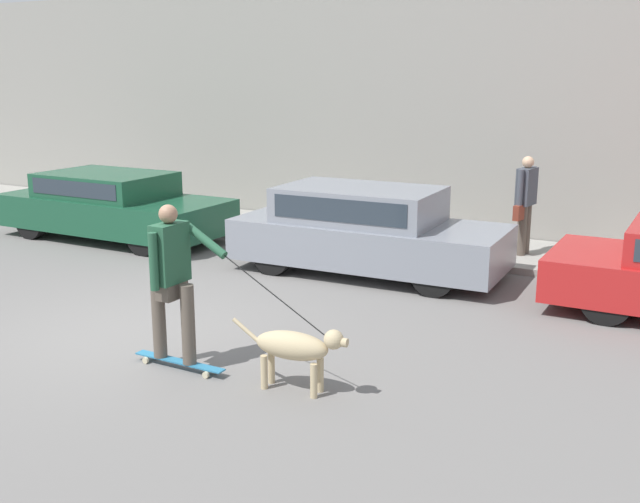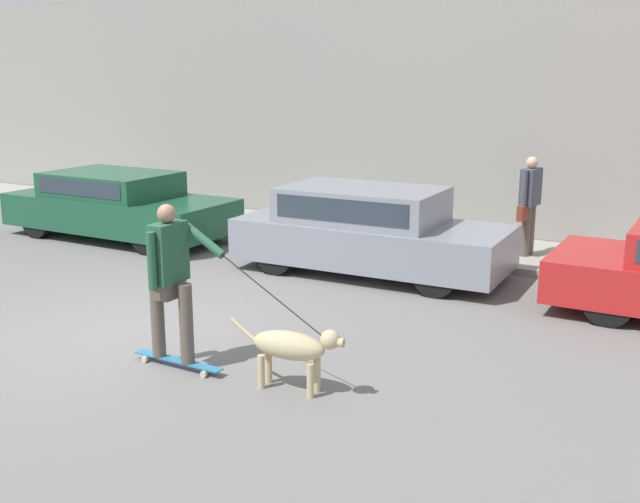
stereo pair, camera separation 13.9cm
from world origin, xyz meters
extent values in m
plane|color=slate|center=(0.00, 0.00, 0.00)|extent=(36.00, 36.00, 0.00)
cube|color=gray|center=(0.00, 7.23, 2.36)|extent=(32.00, 0.30, 4.72)
cube|color=gray|center=(0.00, 5.98, 0.05)|extent=(30.00, 2.16, 0.11)
cylinder|color=black|center=(-2.53, 4.68, 0.33)|extent=(0.66, 0.20, 0.66)
cylinder|color=black|center=(-2.53, 3.13, 0.33)|extent=(0.66, 0.20, 0.66)
cylinder|color=black|center=(-5.28, 4.67, 0.33)|extent=(0.66, 0.20, 0.66)
cylinder|color=black|center=(-5.28, 3.12, 0.33)|extent=(0.66, 0.20, 0.66)
cube|color=#194C33|center=(-3.90, 3.90, 0.50)|extent=(4.43, 1.80, 0.60)
cube|color=#194C33|center=(-4.08, 3.90, 1.01)|extent=(2.31, 1.62, 0.43)
cube|color=#28333D|center=(-4.08, 3.09, 1.04)|extent=(2.03, 0.02, 0.28)
cylinder|color=black|center=(2.60, 4.67, 0.31)|extent=(0.63, 0.22, 0.63)
cylinder|color=black|center=(2.64, 3.21, 0.31)|extent=(0.63, 0.22, 0.63)
cylinder|color=black|center=(0.01, 4.58, 0.31)|extent=(0.63, 0.22, 0.63)
cylinder|color=black|center=(0.06, 3.13, 0.31)|extent=(0.63, 0.22, 0.63)
cube|color=gray|center=(1.33, 3.90, 0.50)|extent=(4.22, 1.83, 0.63)
cube|color=gray|center=(1.16, 3.89, 1.08)|extent=(2.45, 1.60, 0.53)
cube|color=#28333D|center=(1.19, 3.13, 1.10)|extent=(2.12, 0.08, 0.34)
cylinder|color=black|center=(4.93, 4.68, 0.31)|extent=(0.62, 0.20, 0.62)
cylinder|color=black|center=(4.94, 3.11, 0.31)|extent=(0.62, 0.20, 0.62)
cylinder|color=tan|center=(2.79, -0.36, 0.17)|extent=(0.07, 0.07, 0.35)
cylinder|color=tan|center=(2.80, -0.52, 0.17)|extent=(0.07, 0.07, 0.35)
cylinder|color=tan|center=(2.25, -0.41, 0.17)|extent=(0.07, 0.07, 0.35)
cylinder|color=tan|center=(2.26, -0.56, 0.17)|extent=(0.07, 0.07, 0.35)
ellipsoid|color=tan|center=(2.53, -0.46, 0.47)|extent=(0.79, 0.35, 0.28)
sphere|color=tan|center=(2.97, -0.42, 0.59)|extent=(0.19, 0.19, 0.19)
cylinder|color=tan|center=(3.05, -0.42, 0.58)|extent=(0.11, 0.10, 0.09)
cylinder|color=tan|center=(2.02, -0.51, 0.55)|extent=(0.31, 0.07, 0.23)
cylinder|color=beige|center=(1.60, -0.49, 0.04)|extent=(0.07, 0.03, 0.07)
cylinder|color=beige|center=(1.60, -0.64, 0.04)|extent=(0.07, 0.03, 0.07)
cylinder|color=beige|center=(0.79, -0.47, 0.04)|extent=(0.07, 0.03, 0.07)
cylinder|color=beige|center=(0.79, -0.62, 0.04)|extent=(0.07, 0.03, 0.07)
cube|color=teal|center=(1.19, -0.56, 0.08)|extent=(1.13, 0.14, 0.02)
cylinder|color=brown|center=(1.33, -0.56, 0.51)|extent=(0.14, 0.14, 0.85)
cylinder|color=brown|center=(0.94, -0.55, 0.51)|extent=(0.14, 0.14, 0.85)
cube|color=brown|center=(1.14, -0.55, 0.85)|extent=(0.18, 0.32, 0.17)
cube|color=#235138|center=(1.14, -0.55, 1.25)|extent=(0.21, 0.41, 0.62)
sphere|color=#997056|center=(1.14, -0.55, 1.66)|extent=(0.19, 0.19, 0.19)
cylinder|color=#235138|center=(1.13, -0.81, 1.22)|extent=(0.09, 0.09, 0.59)
cylinder|color=#235138|center=(1.40, -0.32, 1.38)|extent=(0.57, 0.13, 0.35)
cylinder|color=black|center=(2.32, -0.38, 0.90)|extent=(1.31, 0.10, 0.69)
cylinder|color=brown|center=(3.22, 5.76, 0.52)|extent=(0.15, 0.15, 0.83)
cylinder|color=brown|center=(3.25, 5.93, 0.52)|extent=(0.15, 0.15, 0.83)
cube|color=#424751|center=(3.23, 5.85, 1.24)|extent=(0.27, 0.45, 0.60)
cylinder|color=#424751|center=(3.20, 5.59, 1.26)|extent=(0.09, 0.09, 0.57)
cylinder|color=#424751|center=(3.27, 6.10, 1.26)|extent=(0.09, 0.09, 0.57)
sphere|color=tan|center=(3.23, 5.85, 1.64)|extent=(0.19, 0.19, 0.19)
cube|color=brown|center=(3.20, 5.59, 0.85)|extent=(0.14, 0.27, 0.24)
camera|label=1|loc=(6.05, -6.36, 3.06)|focal=42.00mm
camera|label=2|loc=(6.17, -6.29, 3.06)|focal=42.00mm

